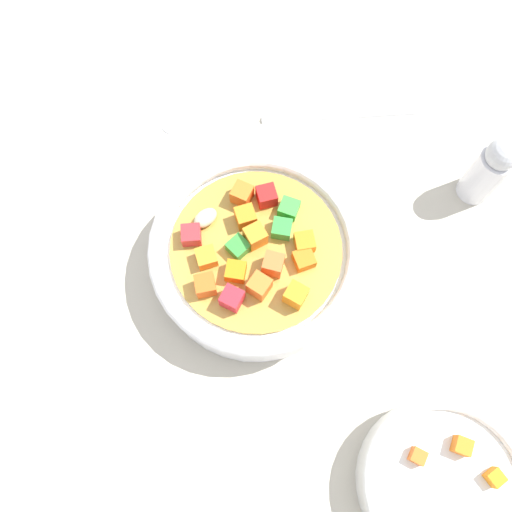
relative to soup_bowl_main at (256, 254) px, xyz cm
name	(u,v)px	position (x,y,z in cm)	size (l,w,h in cm)	color
ground_plane	(256,268)	(-0.01, -0.01, -3.60)	(140.00, 140.00, 2.00)	#BAB2A0
soup_bowl_main	(256,254)	(0.00, 0.00, 0.00)	(17.09, 17.09, 5.78)	white
spoon	(272,118)	(-2.63, -14.29, -2.24)	(24.26, 2.17, 0.72)	silver
side_bowl_small	(443,484)	(-12.10, 18.22, -0.77)	(12.07, 12.07, 3.96)	white
pepper_shaker	(490,170)	(-20.02, -5.57, 1.21)	(2.97, 2.97, 7.69)	silver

